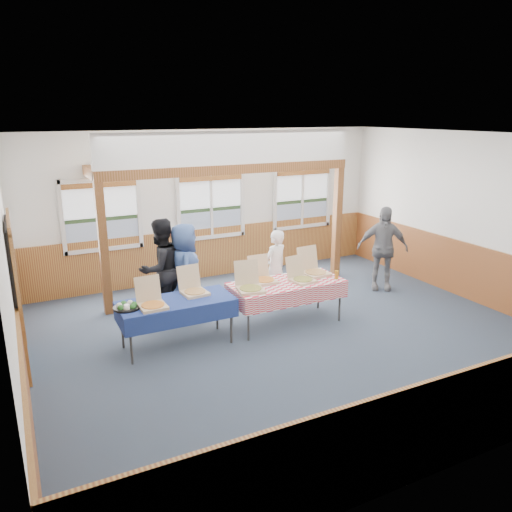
# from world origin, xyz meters

# --- Properties ---
(floor) EXTENTS (8.00, 8.00, 0.00)m
(floor) POSITION_xyz_m (0.00, 0.00, 0.00)
(floor) COLOR #282F42
(floor) RESTS_ON ground
(ceiling) EXTENTS (8.00, 8.00, 0.00)m
(ceiling) POSITION_xyz_m (0.00, 0.00, 3.20)
(ceiling) COLOR white
(ceiling) RESTS_ON wall_back
(wall_back) EXTENTS (8.00, 0.00, 8.00)m
(wall_back) POSITION_xyz_m (0.00, 3.50, 1.60)
(wall_back) COLOR silver
(wall_back) RESTS_ON floor
(wall_front) EXTENTS (8.00, 0.00, 8.00)m
(wall_front) POSITION_xyz_m (0.00, -3.50, 1.60)
(wall_front) COLOR silver
(wall_front) RESTS_ON floor
(wall_left) EXTENTS (0.00, 8.00, 8.00)m
(wall_left) POSITION_xyz_m (-4.00, 0.00, 1.60)
(wall_left) COLOR silver
(wall_left) RESTS_ON floor
(wall_right) EXTENTS (0.00, 8.00, 8.00)m
(wall_right) POSITION_xyz_m (4.00, 0.00, 1.60)
(wall_right) COLOR silver
(wall_right) RESTS_ON floor
(wainscot_back) EXTENTS (7.98, 0.05, 1.10)m
(wainscot_back) POSITION_xyz_m (0.00, 3.48, 0.55)
(wainscot_back) COLOR brown
(wainscot_back) RESTS_ON floor
(wainscot_front) EXTENTS (7.98, 0.05, 1.10)m
(wainscot_front) POSITION_xyz_m (0.00, -3.48, 0.55)
(wainscot_front) COLOR brown
(wainscot_front) RESTS_ON floor
(wainscot_left) EXTENTS (0.05, 6.98, 1.10)m
(wainscot_left) POSITION_xyz_m (-3.98, 0.00, 0.55)
(wainscot_left) COLOR brown
(wainscot_left) RESTS_ON floor
(wainscot_right) EXTENTS (0.05, 6.98, 1.10)m
(wainscot_right) POSITION_xyz_m (3.98, 0.00, 0.55)
(wainscot_right) COLOR brown
(wainscot_right) RESTS_ON floor
(cased_opening) EXTENTS (0.06, 1.30, 2.10)m
(cased_opening) POSITION_xyz_m (-3.96, 0.90, 1.05)
(cased_opening) COLOR #313131
(cased_opening) RESTS_ON wall_left
(window_left) EXTENTS (1.56, 0.10, 1.46)m
(window_left) POSITION_xyz_m (-2.30, 3.46, 1.68)
(window_left) COLOR silver
(window_left) RESTS_ON wall_back
(window_mid) EXTENTS (1.56, 0.10, 1.46)m
(window_mid) POSITION_xyz_m (0.00, 3.46, 1.68)
(window_mid) COLOR silver
(window_mid) RESTS_ON wall_back
(window_right) EXTENTS (1.56, 0.10, 1.46)m
(window_right) POSITION_xyz_m (2.30, 3.46, 1.68)
(window_right) COLOR silver
(window_right) RESTS_ON wall_back
(post_left) EXTENTS (0.15, 0.15, 2.40)m
(post_left) POSITION_xyz_m (-2.50, 2.30, 1.20)
(post_left) COLOR #5C3614
(post_left) RESTS_ON floor
(post_right) EXTENTS (0.15, 0.15, 2.40)m
(post_right) POSITION_xyz_m (2.50, 2.30, 1.20)
(post_right) COLOR #5C3614
(post_right) RESTS_ON floor
(cross_beam) EXTENTS (5.15, 0.18, 0.18)m
(cross_beam) POSITION_xyz_m (0.00, 2.30, 2.49)
(cross_beam) COLOR #5C3614
(cross_beam) RESTS_ON post_left
(table_left) EXTENTS (1.91, 1.30, 0.76)m
(table_left) POSITION_xyz_m (-1.78, 0.46, 0.70)
(table_left) COLOR #313131
(table_left) RESTS_ON floor
(table_right) EXTENTS (2.09, 1.28, 0.76)m
(table_right) POSITION_xyz_m (0.17, 0.46, 0.70)
(table_right) COLOR #313131
(table_right) RESTS_ON floor
(pizza_box_a) EXTENTS (0.39, 0.48, 0.42)m
(pizza_box_a) POSITION_xyz_m (-2.18, 0.36, 0.82)
(pizza_box_a) COLOR tan
(pizza_box_a) RESTS_ON table_left
(pizza_box_b) EXTENTS (0.41, 0.49, 0.42)m
(pizza_box_b) POSITION_xyz_m (-1.43, 0.63, 0.82)
(pizza_box_b) COLOR tan
(pizza_box_b) RESTS_ON table_left
(pizza_box_c) EXTENTS (0.48, 0.56, 0.44)m
(pizza_box_c) POSITION_xyz_m (-0.57, 0.36, 0.82)
(pizza_box_c) COLOR tan
(pizza_box_c) RESTS_ON table_right
(pizza_box_d) EXTENTS (0.39, 0.47, 0.42)m
(pizza_box_d) POSITION_xyz_m (-0.18, 0.65, 0.82)
(pizza_box_d) COLOR tan
(pizza_box_d) RESTS_ON table_right
(pizza_box_e) EXTENTS (0.43, 0.50, 0.40)m
(pizza_box_e) POSITION_xyz_m (0.42, 0.38, 0.82)
(pizza_box_e) COLOR tan
(pizza_box_e) RESTS_ON table_right
(pizza_box_f) EXTENTS (0.46, 0.55, 0.46)m
(pizza_box_f) POSITION_xyz_m (0.82, 0.60, 0.83)
(pizza_box_f) COLOR tan
(pizza_box_f) RESTS_ON table_right
(veggie_tray) EXTENTS (0.40, 0.40, 0.09)m
(veggie_tray) POSITION_xyz_m (-2.53, 0.46, 0.79)
(veggie_tray) COLOR black
(veggie_tray) RESTS_ON table_left
(drink_glass) EXTENTS (0.07, 0.07, 0.15)m
(drink_glass) POSITION_xyz_m (1.02, 0.21, 0.83)
(drink_glass) COLOR #A96D1C
(drink_glass) RESTS_ON table_right
(woman_white) EXTENTS (0.62, 0.51, 1.47)m
(woman_white) POSITION_xyz_m (0.39, 1.26, 0.74)
(woman_white) COLOR silver
(woman_white) RESTS_ON floor
(woman_black) EXTENTS (1.06, 0.95, 1.79)m
(woman_black) POSITION_xyz_m (-1.65, 1.72, 0.89)
(woman_black) COLOR black
(woman_black) RESTS_ON floor
(man_blue) EXTENTS (0.74, 0.94, 1.70)m
(man_blue) POSITION_xyz_m (-1.26, 1.56, 0.85)
(man_blue) COLOR #324B7E
(man_blue) RESTS_ON floor
(person_grey) EXTENTS (1.08, 0.91, 1.73)m
(person_grey) POSITION_xyz_m (2.81, 1.13, 0.87)
(person_grey) COLOR slate
(person_grey) RESTS_ON floor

